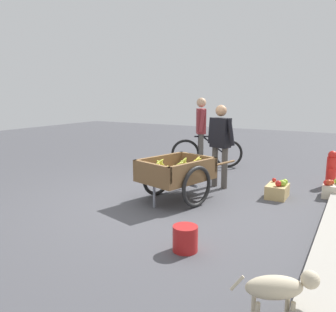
{
  "coord_description": "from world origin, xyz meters",
  "views": [
    {
      "loc": [
        4.42,
        2.62,
        1.7
      ],
      "look_at": [
        -0.1,
        0.04,
        0.75
      ],
      "focal_mm": 36.49,
      "sensor_mm": 36.0,
      "label": 1
    }
  ],
  "objects": [
    {
      "name": "mixed_fruit_crate",
      "position": [
        -1.22,
        1.49,
        0.13
      ],
      "size": [
        0.44,
        0.32,
        0.32
      ],
      "color": "tan",
      "rests_on": "ground"
    },
    {
      "name": "apple_crate",
      "position": [
        -1.72,
        2.29,
        0.13
      ],
      "size": [
        0.44,
        0.32,
        0.32
      ],
      "color": "beige",
      "rests_on": "ground"
    },
    {
      "name": "dog",
      "position": [
        1.97,
        2.19,
        0.27
      ],
      "size": [
        0.4,
        0.59,
        0.4
      ],
      "color": "beige",
      "rests_on": "ground"
    },
    {
      "name": "cyclist_person",
      "position": [
        -2.73,
        -0.6,
        0.96
      ],
      "size": [
        0.46,
        0.37,
        1.61
      ],
      "color": "#4C4742",
      "rests_on": "ground"
    },
    {
      "name": "plastic_bucket",
      "position": [
        1.28,
        1.05,
        0.14
      ],
      "size": [
        0.28,
        0.28,
        0.28
      ],
      "primitive_type": "cylinder",
      "color": "#B21E1E",
      "rests_on": "ground"
    },
    {
      "name": "bicycle",
      "position": [
        -2.81,
        -0.47,
        0.35
      ],
      "size": [
        0.87,
        1.47,
        0.85
      ],
      "color": "black",
      "rests_on": "ground"
    },
    {
      "name": "fruit_cart",
      "position": [
        -0.25,
        0.11,
        0.44
      ],
      "size": [
        1.79,
        1.18,
        0.73
      ],
      "color": "brown",
      "rests_on": "ground"
    },
    {
      "name": "vendor_person",
      "position": [
        -1.35,
        0.41,
        0.89
      ],
      "size": [
        0.28,
        0.56,
        1.51
      ],
      "color": "#4C4742",
      "rests_on": "ground"
    },
    {
      "name": "ground_plane",
      "position": [
        0.0,
        0.0,
        0.0
      ],
      "size": [
        24.0,
        24.0,
        0.0
      ],
      "primitive_type": "plane",
      "color": "#47474C"
    },
    {
      "name": "fire_hydrant",
      "position": [
        -2.44,
        2.19,
        0.33
      ],
      "size": [
        0.25,
        0.25,
        0.67
      ],
      "color": "red",
      "rests_on": "ground"
    }
  ]
}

